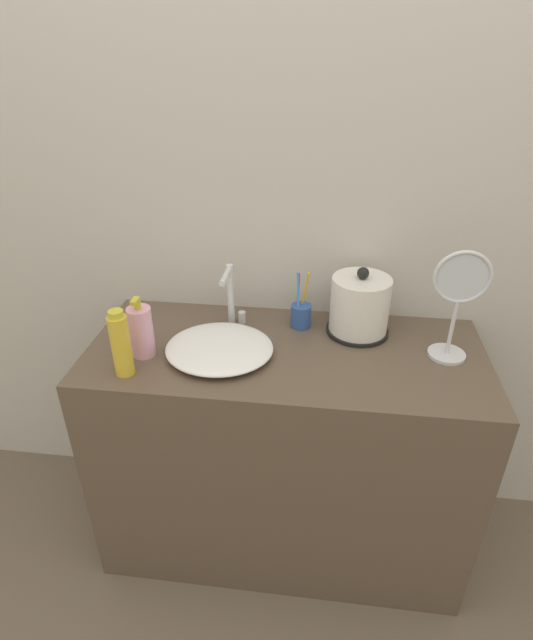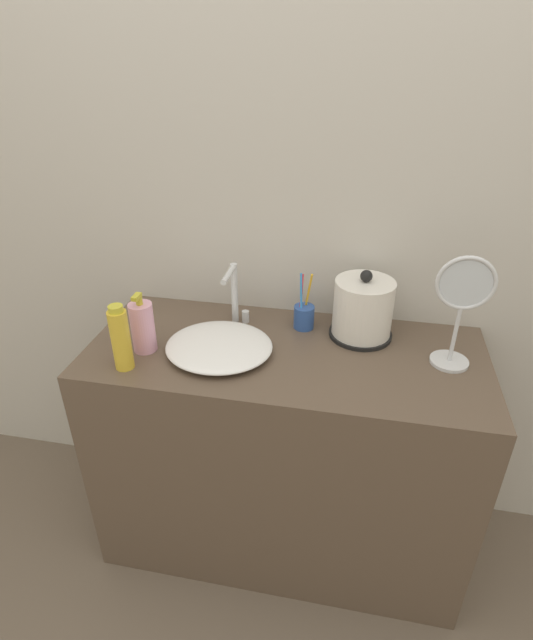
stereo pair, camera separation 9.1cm
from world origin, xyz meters
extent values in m
plane|color=#6B5B4C|center=(0.00, 0.00, 0.00)|extent=(12.00, 12.00, 0.00)
cube|color=beige|center=(0.00, 0.54, 1.30)|extent=(6.00, 0.04, 2.60)
cube|color=brown|center=(0.00, 0.26, 0.41)|extent=(1.20, 0.52, 0.82)
ellipsoid|color=white|center=(-0.19, 0.21, 0.84)|extent=(0.32, 0.30, 0.04)
cylinder|color=silver|center=(-0.19, 0.41, 0.92)|extent=(0.02, 0.02, 0.20)
cylinder|color=silver|center=(-0.19, 0.35, 1.01)|extent=(0.02, 0.12, 0.02)
cylinder|color=silver|center=(-0.16, 0.41, 0.84)|extent=(0.02, 0.02, 0.04)
cylinder|color=black|center=(0.22, 0.39, 0.82)|extent=(0.20, 0.20, 0.01)
cylinder|color=white|center=(0.22, 0.39, 0.91)|extent=(0.18, 0.18, 0.19)
sphere|color=black|center=(0.22, 0.39, 1.02)|extent=(0.04, 0.04, 0.04)
cylinder|color=#2D519E|center=(0.04, 0.41, 0.85)|extent=(0.07, 0.07, 0.08)
cylinder|color=#338CE0|center=(0.02, 0.41, 0.93)|extent=(0.02, 0.04, 0.16)
cylinder|color=yellow|center=(0.04, 0.42, 0.93)|extent=(0.03, 0.03, 0.16)
cylinder|color=#E5333F|center=(0.02, 0.41, 0.92)|extent=(0.01, 0.03, 0.15)
cylinder|color=#EAA8C6|center=(-0.42, 0.18, 0.89)|extent=(0.07, 0.07, 0.15)
cylinder|color=gold|center=(-0.42, 0.18, 0.98)|extent=(0.02, 0.02, 0.02)
cube|color=gold|center=(-0.42, 0.17, 1.00)|extent=(0.02, 0.04, 0.01)
cylinder|color=gold|center=(-0.44, 0.09, 0.91)|extent=(0.05, 0.05, 0.18)
cylinder|color=gold|center=(-0.44, 0.09, 1.01)|extent=(0.04, 0.04, 0.02)
cylinder|color=silver|center=(0.48, 0.29, 0.82)|extent=(0.11, 0.11, 0.01)
cylinder|color=silver|center=(0.48, 0.29, 0.91)|extent=(0.01, 0.01, 0.17)
torus|color=silver|center=(0.48, 0.29, 1.07)|extent=(0.16, 0.01, 0.16)
cylinder|color=silver|center=(0.48, 0.29, 1.07)|extent=(0.13, 0.00, 0.13)
camera|label=1|loc=(0.10, -1.00, 1.64)|focal=28.00mm
camera|label=2|loc=(0.19, -0.99, 1.64)|focal=28.00mm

